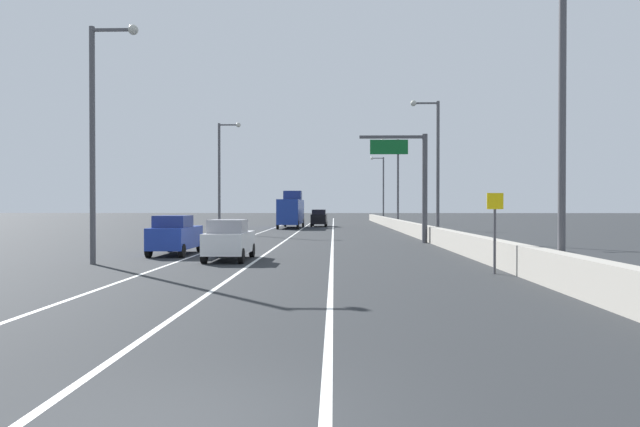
% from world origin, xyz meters
% --- Properties ---
extents(ground_plane, '(320.00, 320.00, 0.00)m').
position_xyz_m(ground_plane, '(0.00, 64.00, 0.00)').
color(ground_plane, '#26282B').
extents(lane_stripe_left, '(0.16, 130.00, 0.00)m').
position_xyz_m(lane_stripe_left, '(-5.50, 55.00, 0.00)').
color(lane_stripe_left, silver).
rests_on(lane_stripe_left, ground_plane).
extents(lane_stripe_center, '(0.16, 130.00, 0.00)m').
position_xyz_m(lane_stripe_center, '(-2.00, 55.00, 0.00)').
color(lane_stripe_center, silver).
rests_on(lane_stripe_center, ground_plane).
extents(lane_stripe_right, '(0.16, 130.00, 0.00)m').
position_xyz_m(lane_stripe_right, '(1.50, 55.00, 0.00)').
color(lane_stripe_right, silver).
rests_on(lane_stripe_right, ground_plane).
extents(jersey_barrier_right, '(0.60, 120.00, 1.10)m').
position_xyz_m(jersey_barrier_right, '(8.46, 40.00, 0.55)').
color(jersey_barrier_right, '#9E998E').
rests_on(jersey_barrier_right, ground_plane).
extents(overhead_sign_gantry, '(4.68, 0.36, 7.50)m').
position_xyz_m(overhead_sign_gantry, '(7.11, 33.21, 4.73)').
color(overhead_sign_gantry, '#47474C').
rests_on(overhead_sign_gantry, ground_plane).
extents(speed_advisory_sign, '(0.60, 0.11, 3.00)m').
position_xyz_m(speed_advisory_sign, '(7.56, 14.97, 1.76)').
color(speed_advisory_sign, '#4C4C51').
rests_on(speed_advisory_sign, ground_plane).
extents(lamp_post_right_near, '(2.14, 0.44, 10.34)m').
position_xyz_m(lamp_post_right_near, '(8.66, 12.20, 5.93)').
color(lamp_post_right_near, '#4C4C51').
rests_on(lamp_post_right_near, ground_plane).
extents(lamp_post_right_second, '(2.14, 0.44, 10.34)m').
position_xyz_m(lamp_post_right_second, '(9.01, 36.06, 5.93)').
color(lamp_post_right_second, '#4C4C51').
rests_on(lamp_post_right_second, ground_plane).
extents(lamp_post_right_third, '(2.14, 0.44, 10.34)m').
position_xyz_m(lamp_post_right_third, '(8.74, 59.93, 5.93)').
color(lamp_post_right_third, '#4C4C51').
rests_on(lamp_post_right_third, ground_plane).
extents(lamp_post_right_fourth, '(2.14, 0.44, 10.34)m').
position_xyz_m(lamp_post_right_fourth, '(9.12, 83.79, 5.93)').
color(lamp_post_right_fourth, '#4C4C51').
rests_on(lamp_post_right_fourth, ground_plane).
extents(lamp_post_left_near, '(2.14, 0.44, 10.34)m').
position_xyz_m(lamp_post_left_near, '(-8.61, 18.20, 5.93)').
color(lamp_post_left_near, '#4C4C51').
rests_on(lamp_post_left_near, ground_plane).
extents(lamp_post_left_mid, '(2.14, 0.44, 10.34)m').
position_xyz_m(lamp_post_left_mid, '(-8.85, 46.84, 5.93)').
color(lamp_post_left_mid, '#4C4C51').
rests_on(lamp_post_left_mid, ground_plane).
extents(car_black_0, '(2.06, 4.31, 2.15)m').
position_xyz_m(car_black_0, '(-0.28, 66.05, 1.07)').
color(car_black_0, black).
rests_on(car_black_0, ground_plane).
extents(car_white_1, '(1.87, 4.22, 1.90)m').
position_xyz_m(car_white_1, '(-3.28, 20.15, 0.95)').
color(car_white_1, white).
rests_on(car_white_1, ground_plane).
extents(car_blue_2, '(1.87, 4.55, 2.04)m').
position_xyz_m(car_blue_2, '(-6.66, 23.20, 1.02)').
color(car_blue_2, '#1E389E').
rests_on(car_blue_2, ground_plane).
extents(box_truck, '(2.60, 9.97, 4.42)m').
position_xyz_m(box_truck, '(-3.44, 61.10, 2.03)').
color(box_truck, navy).
rests_on(box_truck, ground_plane).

